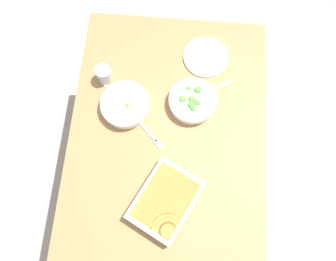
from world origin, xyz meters
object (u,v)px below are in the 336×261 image
Objects in this scene: side_plate at (206,57)px; drink_cup at (104,75)px; spoon_by_broccoli at (212,92)px; broccoli_bowl at (192,101)px; fork_on_table at (151,135)px; baking_dish at (165,200)px; stew_bowl at (125,105)px; spoon_by_stew at (112,92)px.

drink_cup is at bearing -72.39° from side_plate.
broccoli_bowl is at bearing -53.68° from spoon_by_broccoli.
drink_cup reaches higher than fork_on_table.
fork_on_table is (0.27, 0.25, -0.04)m from drink_cup.
spoon_by_broccoli is (0.03, 0.51, -0.03)m from drink_cup.
side_plate is at bearing 151.38° from fork_on_table.
baking_dish is (0.46, -0.09, 0.00)m from broccoli_bowl.
stew_bowl is at bearing -74.39° from spoon_by_broccoli.
broccoli_bowl is at bearing -12.05° from side_plate.
baking_dish is at bearing -18.41° from spoon_by_broccoli.
spoon_by_broccoli is 0.36m from fork_on_table.
broccoli_bowl is 1.01× the size of side_plate.
side_plate is 1.55× the size of spoon_by_stew.
drink_cup is 0.09m from spoon_by_stew.
stew_bowl is 0.10m from spoon_by_stew.
spoon_by_stew is 0.28m from fork_on_table.
spoon_by_stew is at bearing -148.49° from baking_dish.
broccoli_bowl is 0.43m from drink_cup.
side_plate reaches higher than fork_on_table.
side_plate is (-0.25, 0.05, -0.02)m from broccoli_bowl.
baking_dish is 0.57m from spoon_by_stew.
spoon_by_broccoli is (-0.07, 0.09, -0.03)m from broccoli_bowl.
broccoli_bowl is at bearing 98.31° from stew_bowl.
spoon_by_stew and spoon_by_broccoli have the same top height.
spoon_by_broccoli is (-0.04, 0.47, 0.00)m from spoon_by_stew.
stew_bowl is 0.41m from spoon_by_broccoli.
side_plate is (-0.29, 0.36, -0.03)m from stew_bowl.
spoon_by_stew is (-0.48, -0.30, -0.03)m from baking_dish.
baking_dish is at bearing 28.07° from stew_bowl.
baking_dish is at bearing -11.05° from side_plate.
drink_cup is at bearing -137.35° from fork_on_table.
drink_cup reaches higher than baking_dish.
fork_on_table is at bearing -45.61° from broccoli_bowl.
broccoli_bowl reaches higher than spoon_by_broccoli.
drink_cup reaches higher than stew_bowl.
fork_on_table is (0.20, 0.21, -0.00)m from spoon_by_stew.
spoon_by_broccoli is (-0.53, 0.18, -0.03)m from baking_dish.
stew_bowl is 1.03× the size of side_plate.
stew_bowl is 2.66× the size of drink_cup.
stew_bowl is 1.02× the size of broccoli_bowl.
side_plate is at bearing 168.95° from baking_dish.
broccoli_bowl is 0.11m from spoon_by_broccoli.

